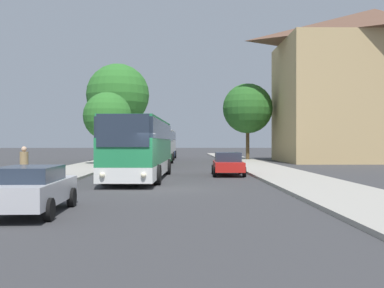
{
  "coord_description": "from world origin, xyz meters",
  "views": [
    {
      "loc": [
        0.78,
        -20.18,
        2.09
      ],
      "look_at": [
        1.45,
        13.84,
        1.96
      ],
      "focal_mm": 42.0,
      "sensor_mm": 36.0,
      "label": 1
    }
  ],
  "objects_px": {
    "pedestrian_waiting_near": "(24,166)",
    "tree_left_near": "(118,95)",
    "bus_middle": "(156,146)",
    "parked_car_right_near": "(228,163)",
    "tree_right_near": "(248,109)",
    "bus_rear": "(164,144)",
    "parked_car_left_curb": "(31,188)",
    "tree_left_far": "(107,116)",
    "bus_front": "(141,148)"
  },
  "relations": [
    {
      "from": "pedestrian_waiting_near",
      "to": "tree_left_near",
      "type": "bearing_deg",
      "value": 123.72
    },
    {
      "from": "bus_middle",
      "to": "pedestrian_waiting_near",
      "type": "height_order",
      "value": "bus_middle"
    },
    {
      "from": "parked_car_right_near",
      "to": "tree_left_near",
      "type": "xyz_separation_m",
      "value": [
        -9.85,
        20.12,
        6.4
      ]
    },
    {
      "from": "tree_right_near",
      "to": "bus_rear",
      "type": "bearing_deg",
      "value": 157.38
    },
    {
      "from": "bus_rear",
      "to": "parked_car_left_curb",
      "type": "xyz_separation_m",
      "value": [
        -2.06,
        -42.15,
        -1.12
      ]
    },
    {
      "from": "parked_car_left_curb",
      "to": "tree_right_near",
      "type": "distance_m",
      "value": 40.21
    },
    {
      "from": "bus_rear",
      "to": "tree_left_near",
      "type": "height_order",
      "value": "tree_left_near"
    },
    {
      "from": "tree_left_near",
      "to": "tree_right_near",
      "type": "distance_m",
      "value": 14.75
    },
    {
      "from": "parked_car_right_near",
      "to": "pedestrian_waiting_near",
      "type": "xyz_separation_m",
      "value": [
        -9.76,
        -8.56,
        0.28
      ]
    },
    {
      "from": "parked_car_right_near",
      "to": "bus_rear",
      "type": "bearing_deg",
      "value": -77.39
    },
    {
      "from": "bus_middle",
      "to": "tree_left_far",
      "type": "relative_size",
      "value": 1.89
    },
    {
      "from": "bus_rear",
      "to": "parked_car_left_curb",
      "type": "relative_size",
      "value": 2.64
    },
    {
      "from": "bus_front",
      "to": "bus_rear",
      "type": "distance_m",
      "value": 29.79
    },
    {
      "from": "bus_rear",
      "to": "pedestrian_waiting_near",
      "type": "xyz_separation_m",
      "value": [
        -4.56,
        -35.66,
        -0.82
      ]
    },
    {
      "from": "parked_car_left_curb",
      "to": "tree_left_near",
      "type": "height_order",
      "value": "tree_left_near"
    },
    {
      "from": "bus_rear",
      "to": "pedestrian_waiting_near",
      "type": "height_order",
      "value": "bus_rear"
    },
    {
      "from": "bus_front",
      "to": "parked_car_right_near",
      "type": "xyz_separation_m",
      "value": [
        5.23,
        2.7,
        -1.04
      ]
    },
    {
      "from": "bus_middle",
      "to": "pedestrian_waiting_near",
      "type": "distance_m",
      "value": 21.57
    },
    {
      "from": "parked_car_left_curb",
      "to": "tree_left_far",
      "type": "relative_size",
      "value": 0.68
    },
    {
      "from": "parked_car_left_curb",
      "to": "tree_left_near",
      "type": "bearing_deg",
      "value": 92.87
    },
    {
      "from": "bus_front",
      "to": "bus_rear",
      "type": "xyz_separation_m",
      "value": [
        0.02,
        29.79,
        0.07
      ]
    },
    {
      "from": "bus_middle",
      "to": "bus_rear",
      "type": "distance_m",
      "value": 14.57
    },
    {
      "from": "parked_car_right_near",
      "to": "tree_left_near",
      "type": "height_order",
      "value": "tree_left_near"
    },
    {
      "from": "parked_car_right_near",
      "to": "tree_right_near",
      "type": "xyz_separation_m",
      "value": [
        4.56,
        23.02,
        5.21
      ]
    },
    {
      "from": "bus_rear",
      "to": "parked_car_left_curb",
      "type": "distance_m",
      "value": 42.21
    },
    {
      "from": "pedestrian_waiting_near",
      "to": "tree_left_far",
      "type": "xyz_separation_m",
      "value": [
        0.17,
        20.51,
        3.38
      ]
    },
    {
      "from": "parked_car_left_curb",
      "to": "bus_rear",
      "type": "bearing_deg",
      "value": 85.88
    },
    {
      "from": "bus_rear",
      "to": "tree_left_far",
      "type": "bearing_deg",
      "value": -105.2
    },
    {
      "from": "bus_front",
      "to": "pedestrian_waiting_near",
      "type": "height_order",
      "value": "bus_front"
    },
    {
      "from": "tree_left_far",
      "to": "parked_car_right_near",
      "type": "bearing_deg",
      "value": -51.23
    },
    {
      "from": "parked_car_left_curb",
      "to": "tree_right_near",
      "type": "xyz_separation_m",
      "value": [
        11.83,
        38.08,
        5.23
      ]
    },
    {
      "from": "bus_middle",
      "to": "parked_car_right_near",
      "type": "relative_size",
      "value": 2.84
    },
    {
      "from": "tree_right_near",
      "to": "bus_middle",
      "type": "bearing_deg",
      "value": -133.19
    },
    {
      "from": "bus_rear",
      "to": "parked_car_right_near",
      "type": "bearing_deg",
      "value": -78.16
    },
    {
      "from": "bus_front",
      "to": "tree_left_near",
      "type": "height_order",
      "value": "tree_left_near"
    },
    {
      "from": "bus_front",
      "to": "parked_car_left_curb",
      "type": "bearing_deg",
      "value": -97.19
    },
    {
      "from": "bus_front",
      "to": "tree_left_far",
      "type": "height_order",
      "value": "tree_left_far"
    },
    {
      "from": "parked_car_left_curb",
      "to": "tree_left_far",
      "type": "height_order",
      "value": "tree_left_far"
    },
    {
      "from": "bus_front",
      "to": "bus_rear",
      "type": "height_order",
      "value": "bus_rear"
    },
    {
      "from": "bus_rear",
      "to": "tree_left_near",
      "type": "xyz_separation_m",
      "value": [
        -4.64,
        -6.97,
        5.29
      ]
    },
    {
      "from": "parked_car_left_curb",
      "to": "bus_front",
      "type": "bearing_deg",
      "value": 79.29
    },
    {
      "from": "tree_left_far",
      "to": "tree_right_near",
      "type": "height_order",
      "value": "tree_right_near"
    },
    {
      "from": "bus_middle",
      "to": "tree_right_near",
      "type": "distance_m",
      "value": 15.0
    },
    {
      "from": "bus_front",
      "to": "tree_right_near",
      "type": "xyz_separation_m",
      "value": [
        9.79,
        25.72,
        4.17
      ]
    },
    {
      "from": "parked_car_right_near",
      "to": "tree_left_far",
      "type": "relative_size",
      "value": 0.67
    },
    {
      "from": "bus_front",
      "to": "tree_left_near",
      "type": "distance_m",
      "value": 23.89
    },
    {
      "from": "tree_left_near",
      "to": "bus_rear",
      "type": "bearing_deg",
      "value": 56.38
    },
    {
      "from": "bus_front",
      "to": "parked_car_right_near",
      "type": "distance_m",
      "value": 5.97
    },
    {
      "from": "bus_middle",
      "to": "tree_left_near",
      "type": "relative_size",
      "value": 1.17
    },
    {
      "from": "bus_middle",
      "to": "parked_car_right_near",
      "type": "distance_m",
      "value": 13.64
    }
  ]
}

